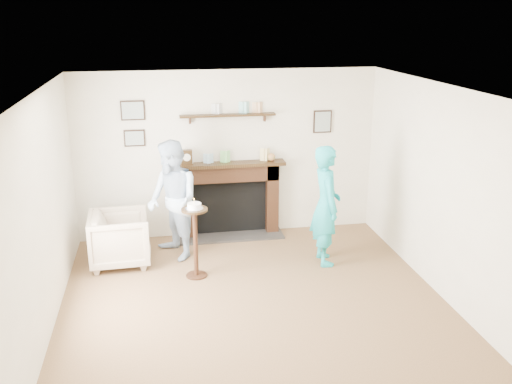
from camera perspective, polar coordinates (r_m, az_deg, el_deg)
ground at (r=6.70m, az=0.12°, el=-11.76°), size 5.00×5.00×0.00m
room_shell at (r=6.73m, az=-0.92°, el=3.30°), size 4.54×5.02×2.52m
armchair at (r=8.07m, az=-13.27°, el=-6.94°), size 0.83×0.81×0.72m
man at (r=8.14m, az=-8.06°, el=-6.40°), size 0.90×0.99×1.66m
woman at (r=7.97m, az=6.79°, el=-6.89°), size 0.40×0.60×1.63m
pedestal_table at (r=7.28m, az=-6.11°, el=-3.70°), size 0.33×0.33×1.06m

